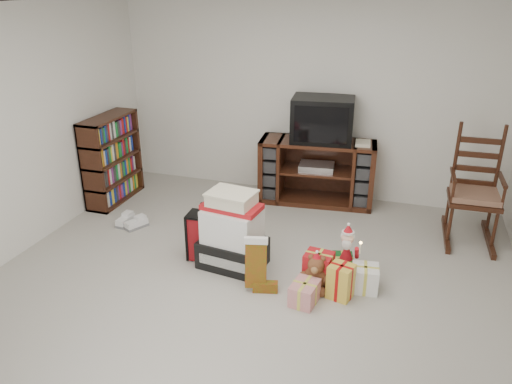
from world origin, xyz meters
The scene contains 13 objects.
room centered at (0.00, 0.00, 1.25)m, with size 5.01×5.01×2.51m.
tv_stand centered at (0.21, 2.21, 0.41)m, with size 1.49×0.66×0.83m.
bookshelf centered at (-2.32, 1.47, 0.54)m, with size 0.31×0.92×1.13m.
rocking_chair centered at (2.04, 1.77, 0.45)m, with size 0.55×0.89×1.32m.
gift_pile centered at (-0.27, 0.38, 0.35)m, with size 0.68×0.53×0.79m.
red_suitcase centered at (-0.55, 0.41, 0.26)m, with size 0.40×0.23×0.60m.
stocking centered at (0.09, 0.04, 0.27)m, with size 0.25×0.11×0.54m, color #0F7A0D, non-canonical shape.
teddy_bear centered at (0.62, 0.21, 0.16)m, with size 0.24×0.21×0.36m.
santa_figurine centered at (0.85, 0.53, 0.21)m, with size 0.27×0.26×0.56m.
mrs_claus_figurine centered at (-0.73, 1.05, 0.21)m, with size 0.26×0.25×0.53m.
sneaker_pair centered at (-1.72, 0.83, 0.05)m, with size 0.35×0.29×0.10m.
gift_cluster centered at (0.79, 0.26, 0.12)m, with size 0.73×0.82×0.25m.
crt_television centered at (0.25, 2.22, 1.10)m, with size 0.80×0.62×0.55m.
Camera 1 is at (1.30, -3.74, 2.67)m, focal length 35.00 mm.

